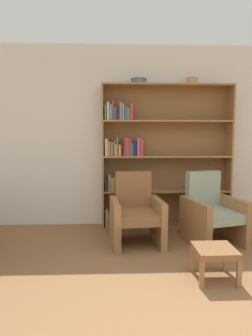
% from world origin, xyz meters
% --- Properties ---
extents(wall_back, '(12.00, 0.06, 2.75)m').
position_xyz_m(wall_back, '(0.00, 2.79, 1.38)').
color(wall_back, silver).
rests_on(wall_back, ground).
extents(bookshelf, '(1.93, 0.30, 2.14)m').
position_xyz_m(bookshelf, '(0.01, 2.62, 1.03)').
color(bookshelf, olive).
rests_on(bookshelf, ground).
extents(bowl_stoneware, '(0.24, 0.24, 0.08)m').
position_xyz_m(bowl_stoneware, '(-0.23, 2.60, 2.19)').
color(bowl_stoneware, slate).
rests_on(bowl_stoneware, bookshelf).
extents(bowl_copper, '(0.17, 0.17, 0.10)m').
position_xyz_m(bowl_copper, '(0.56, 2.60, 2.20)').
color(bowl_copper, tan).
rests_on(bowl_copper, bookshelf).
extents(armchair_leather, '(0.70, 0.74, 0.91)m').
position_xyz_m(armchair_leather, '(-0.31, 1.93, 0.39)').
color(armchair_leather, olive).
rests_on(armchair_leather, ground).
extents(armchair_cushioned, '(0.80, 0.82, 0.91)m').
position_xyz_m(armchair_cushioned, '(0.69, 1.93, 0.39)').
color(armchair_cushioned, olive).
rests_on(armchair_cushioned, ground).
extents(footstool, '(0.39, 0.39, 0.32)m').
position_xyz_m(footstool, '(0.39, 0.90, 0.26)').
color(footstool, olive).
rests_on(footstool, ground).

